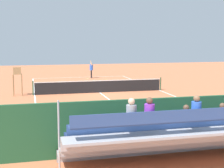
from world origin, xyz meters
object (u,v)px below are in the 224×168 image
Objects in this scene: tennis_net at (100,86)px; tennis_ball_near at (106,79)px; bleacher_stand at (197,134)px; tennis_player at (91,69)px; tennis_racket at (87,78)px; equipment_bag at (168,140)px; courtside_bench at (212,127)px; umpire_chair at (17,78)px.

tennis_net is 156.06× the size of tennis_ball_near.
bleacher_stand is 25.41m from tennis_player.
tennis_net is 17.66× the size of tennis_racket.
tennis_player is 29.18× the size of tennis_ball_near.
equipment_bag is at bearing -85.74° from bleacher_stand.
courtside_bench is 2.00× the size of equipment_bag.
tennis_player is at bearing -55.46° from tennis_ball_near.
tennis_racket is at bearing 40.23° from tennis_player.
tennis_player is 1.22m from tennis_racket.
courtside_bench is at bearing 93.40° from tennis_racket.
umpire_chair is 11.81m from tennis_racket.
tennis_net is 11.44× the size of equipment_bag.
bleacher_stand is at bearing 49.12° from courtside_bench.
umpire_chair is 3.67× the size of tennis_racket.
umpire_chair reaches higher than tennis_player.
tennis_ball_near is (-2.40, -21.60, -0.15)m from equipment_bag.
bleacher_stand is 4.70× the size of tennis_player.
tennis_player is at bearing -87.99° from courtside_bench.
umpire_chair reaches higher than courtside_bench.
courtside_bench is 22.86m from tennis_racket.
tennis_player reaches higher than tennis_ball_near.
equipment_bag reaches higher than tennis_ball_near.
umpire_chair reaches higher than tennis_racket.
tennis_net is at bearing -179.87° from umpire_chair.
umpire_chair is at bearing -67.59° from bleacher_stand.
bleacher_stand is at bearing 90.53° from tennis_net.
tennis_net reaches higher than tennis_racket.
courtside_bench reaches higher than equipment_bag.
courtside_bench is (-8.18, 13.26, -0.76)m from umpire_chair.
tennis_racket is 2.22m from tennis_ball_near.
tennis_racket is at bearing -37.04° from tennis_ball_near.
bleacher_stand is 2.15m from equipment_bag.
umpire_chair is 1.19× the size of courtside_bench.
tennis_player is (-1.02, -25.39, 0.04)m from bleacher_stand.
bleacher_stand is 24.96m from tennis_racket.
tennis_racket is (-6.82, -9.56, -1.30)m from umpire_chair.
tennis_player reaches higher than tennis_racket.
courtside_bench is 27.27× the size of tennis_ball_near.
equipment_bag is at bearing 87.15° from tennis_player.
bleacher_stand is 23.72m from tennis_ball_near.
tennis_net reaches higher than tennis_ball_near.
tennis_player is at bearing -126.32° from umpire_chair.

